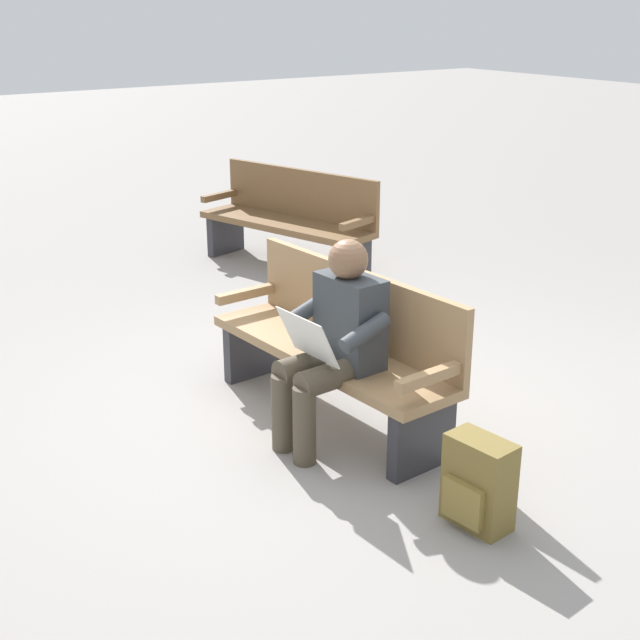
# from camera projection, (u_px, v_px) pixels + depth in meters

# --- Properties ---
(ground_plane) EXTENTS (40.00, 40.00, 0.00)m
(ground_plane) POSITION_uv_depth(u_px,v_px,m) (329.00, 417.00, 5.32)
(ground_plane) COLOR gray
(bench_near) EXTENTS (1.83, 0.60, 0.90)m
(bench_near) POSITION_uv_depth(u_px,v_px,m) (338.00, 344.00, 5.21)
(bench_near) COLOR #9E7A51
(bench_near) RESTS_ON ground
(person_seated) EXTENTS (0.59, 0.59, 1.18)m
(person_seated) POSITION_uv_depth(u_px,v_px,m) (334.00, 339.00, 4.83)
(person_seated) COLOR #33383D
(person_seated) RESTS_ON ground
(backpack) EXTENTS (0.35, 0.25, 0.46)m
(backpack) POSITION_uv_depth(u_px,v_px,m) (478.00, 484.00, 4.17)
(backpack) COLOR brown
(backpack) RESTS_ON ground
(bench_far) EXTENTS (1.86, 0.96, 0.90)m
(bench_far) POSITION_uv_depth(u_px,v_px,m) (290.00, 218.00, 8.16)
(bench_far) COLOR brown
(bench_far) RESTS_ON ground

